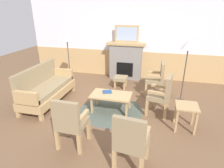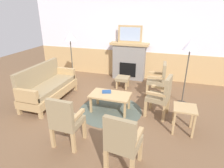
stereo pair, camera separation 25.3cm
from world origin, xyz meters
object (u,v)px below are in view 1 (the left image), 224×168
object	(u,v)px
coffee_table	(111,96)
armchair_near_fireplace	(162,93)
book_on_table	(107,92)
footstool	(121,79)
floor_lamp_by_couch	(67,40)
framed_picture	(127,34)
armchair_by_window_left	(157,77)
fireplace	(126,60)
side_table	(186,110)
armchair_front_left	(70,121)
couch	(46,88)
armchair_front_center	(131,140)
floor_lamp_by_chairs	(188,48)

from	to	relation	value
coffee_table	armchair_near_fireplace	xyz separation A→B (m)	(1.18, 0.13, 0.15)
book_on_table	footstool	bearing A→B (deg)	87.79
footstool	floor_lamp_by_couch	xyz separation A→B (m)	(-1.68, -0.12, 1.17)
framed_picture	armchair_near_fireplace	size ratio (longest dim) A/B	0.82
footstool	armchair_by_window_left	world-z (taller)	armchair_by_window_left
fireplace	side_table	size ratio (longest dim) A/B	2.36
book_on_table	armchair_near_fireplace	bearing A→B (deg)	1.92
armchair_front_left	floor_lamp_by_couch	xyz separation A→B (m)	(-1.37, 2.80, 0.91)
coffee_table	book_on_table	size ratio (longest dim) A/B	4.40
coffee_table	armchair_near_fireplace	distance (m)	1.19
framed_picture	couch	world-z (taller)	framed_picture
book_on_table	floor_lamp_by_couch	world-z (taller)	floor_lamp_by_couch
couch	armchair_near_fireplace	distance (m)	2.95
armchair_front_center	floor_lamp_by_couch	bearing A→B (deg)	129.18
fireplace	armchair_front_center	size ratio (longest dim) A/B	1.33
framed_picture	fireplace	bearing A→B (deg)	-90.00
fireplace	footstool	distance (m)	0.96
book_on_table	coffee_table	bearing A→B (deg)	-35.78
fireplace	armchair_by_window_left	xyz separation A→B (m)	(1.11, -1.18, -0.11)
armchair_front_center	side_table	size ratio (longest dim) A/B	1.78
armchair_front_center	floor_lamp_by_chairs	distance (m)	2.90
footstool	floor_lamp_by_chairs	distance (m)	2.20
couch	book_on_table	xyz separation A→B (m)	(1.64, 0.06, 0.06)
framed_picture	side_table	distance (m)	3.43
book_on_table	armchair_near_fireplace	world-z (taller)	armchair_near_fireplace
armchair_front_left	book_on_table	bearing A→B (deg)	80.77
armchair_front_center	coffee_table	bearing A→B (deg)	113.60
side_table	floor_lamp_by_chairs	xyz separation A→B (m)	(0.04, 1.27, 1.02)
book_on_table	armchair_near_fireplace	size ratio (longest dim) A/B	0.22
book_on_table	armchair_front_center	world-z (taller)	armchair_front_center
armchair_near_fireplace	armchair_front_center	bearing A→B (deg)	-104.09
couch	floor_lamp_by_chairs	bearing A→B (deg)	14.35
side_table	floor_lamp_by_couch	world-z (taller)	floor_lamp_by_couch
framed_picture	floor_lamp_by_chairs	world-z (taller)	framed_picture
armchair_by_window_left	armchair_front_center	size ratio (longest dim) A/B	1.00
book_on_table	couch	bearing A→B (deg)	-177.91
floor_lamp_by_couch	floor_lamp_by_chairs	bearing A→B (deg)	-7.49
framed_picture	armchair_by_window_left	size ratio (longest dim) A/B	0.82
footstool	couch	bearing A→B (deg)	-139.35
book_on_table	framed_picture	bearing A→B (deg)	88.80
armchair_by_window_left	floor_lamp_by_chairs	distance (m)	1.17
couch	floor_lamp_by_couch	bearing A→B (deg)	89.03
coffee_table	footstool	size ratio (longest dim) A/B	2.40
couch	floor_lamp_by_chairs	xyz separation A→B (m)	(3.47, 0.89, 1.05)
book_on_table	armchair_by_window_left	bearing A→B (deg)	43.90
armchair_near_fireplace	floor_lamp_by_chairs	bearing A→B (deg)	56.13
book_on_table	fireplace	bearing A→B (deg)	88.80
couch	side_table	world-z (taller)	couch
framed_picture	couch	xyz separation A→B (m)	(-1.69, -2.35, -1.16)
couch	floor_lamp_by_chairs	world-z (taller)	floor_lamp_by_chairs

